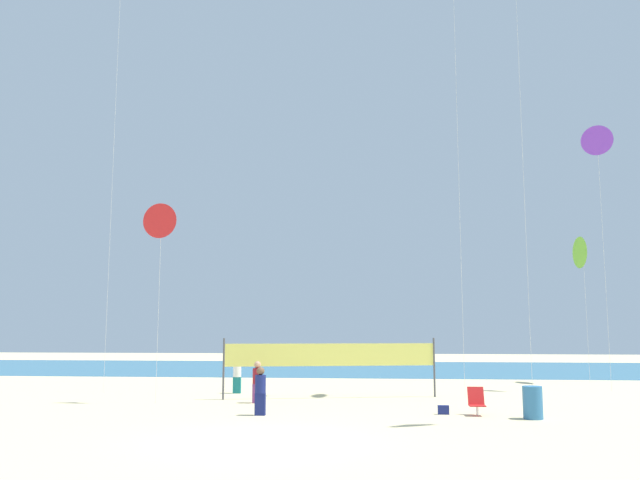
{
  "coord_description": "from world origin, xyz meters",
  "views": [
    {
      "loc": [
        3.13,
        -16.74,
        2.75
      ],
      "look_at": [
        0.51,
        10.07,
        6.37
      ],
      "focal_mm": 37.37,
      "sensor_mm": 36.0,
      "label": 1
    }
  ],
  "objects_px": {
    "beach_handbag": "(443,410)",
    "beachgoer_navy_shirt": "(260,389)",
    "kite_violet_delta": "(597,142)",
    "kite_lime_delta": "(583,253)",
    "beachgoer_white_shirt": "(237,374)",
    "trash_barrel": "(533,403)",
    "volleyball_net": "(331,357)",
    "kite_red_delta": "(161,221)",
    "beachgoer_maroon_shirt": "(257,381)",
    "folding_beach_chair": "(476,401)"
  },
  "relations": [
    {
      "from": "trash_barrel",
      "to": "kite_red_delta",
      "type": "bearing_deg",
      "value": 166.59
    },
    {
      "from": "beachgoer_maroon_shirt",
      "to": "trash_barrel",
      "type": "bearing_deg",
      "value": -175.13
    },
    {
      "from": "beach_handbag",
      "to": "volleyball_net",
      "type": "bearing_deg",
      "value": 130.62
    },
    {
      "from": "kite_lime_delta",
      "to": "kite_violet_delta",
      "type": "bearing_deg",
      "value": -95.19
    },
    {
      "from": "beachgoer_maroon_shirt",
      "to": "volleyball_net",
      "type": "relative_size",
      "value": 0.18
    },
    {
      "from": "folding_beach_chair",
      "to": "kite_red_delta",
      "type": "bearing_deg",
      "value": 123.97
    },
    {
      "from": "beachgoer_maroon_shirt",
      "to": "volleyball_net",
      "type": "height_order",
      "value": "volleyball_net"
    },
    {
      "from": "trash_barrel",
      "to": "volleyball_net",
      "type": "relative_size",
      "value": 0.12
    },
    {
      "from": "beachgoer_white_shirt",
      "to": "kite_lime_delta",
      "type": "distance_m",
      "value": 19.28
    },
    {
      "from": "beachgoer_white_shirt",
      "to": "kite_violet_delta",
      "type": "height_order",
      "value": "kite_violet_delta"
    },
    {
      "from": "beachgoer_navy_shirt",
      "to": "kite_violet_delta",
      "type": "height_order",
      "value": "kite_violet_delta"
    },
    {
      "from": "beachgoer_white_shirt",
      "to": "trash_barrel",
      "type": "height_order",
      "value": "beachgoer_white_shirt"
    },
    {
      "from": "beachgoer_white_shirt",
      "to": "kite_red_delta",
      "type": "xyz_separation_m",
      "value": [
        -2.15,
        -4.2,
        6.08
      ]
    },
    {
      "from": "trash_barrel",
      "to": "kite_lime_delta",
      "type": "bearing_deg",
      "value": 67.68
    },
    {
      "from": "beachgoer_white_shirt",
      "to": "kite_red_delta",
      "type": "height_order",
      "value": "kite_red_delta"
    },
    {
      "from": "trash_barrel",
      "to": "kite_violet_delta",
      "type": "xyz_separation_m",
      "value": [
        5.51,
        9.83,
        10.99
      ]
    },
    {
      "from": "kite_lime_delta",
      "to": "kite_violet_delta",
      "type": "relative_size",
      "value": 0.62
    },
    {
      "from": "beachgoer_maroon_shirt",
      "to": "folding_beach_chair",
      "type": "distance_m",
      "value": 8.27
    },
    {
      "from": "beachgoer_maroon_shirt",
      "to": "folding_beach_chair",
      "type": "relative_size",
      "value": 1.75
    },
    {
      "from": "folding_beach_chair",
      "to": "trash_barrel",
      "type": "xyz_separation_m",
      "value": [
        1.61,
        -0.77,
        0.03
      ]
    },
    {
      "from": "beachgoer_navy_shirt",
      "to": "kite_red_delta",
      "type": "height_order",
      "value": "kite_red_delta"
    },
    {
      "from": "beachgoer_navy_shirt",
      "to": "beachgoer_maroon_shirt",
      "type": "bearing_deg",
      "value": 73.59
    },
    {
      "from": "volleyball_net",
      "to": "kite_violet_delta",
      "type": "distance_m",
      "value": 16.26
    },
    {
      "from": "beachgoer_navy_shirt",
      "to": "beach_handbag",
      "type": "relative_size",
      "value": 4.26
    },
    {
      "from": "folding_beach_chair",
      "to": "beach_handbag",
      "type": "xyz_separation_m",
      "value": [
        -1.05,
        0.13,
        -0.32
      ]
    },
    {
      "from": "folding_beach_chair",
      "to": "volleyball_net",
      "type": "xyz_separation_m",
      "value": [
        -5.11,
        4.86,
        1.18
      ]
    },
    {
      "from": "kite_violet_delta",
      "to": "kite_lime_delta",
      "type": "bearing_deg",
      "value": 84.81
    },
    {
      "from": "beachgoer_maroon_shirt",
      "to": "kite_red_delta",
      "type": "bearing_deg",
      "value": 33.82
    },
    {
      "from": "beachgoer_white_shirt",
      "to": "kite_red_delta",
      "type": "bearing_deg",
      "value": -141.32
    },
    {
      "from": "beach_handbag",
      "to": "beachgoer_navy_shirt",
      "type": "bearing_deg",
      "value": -171.95
    },
    {
      "from": "beachgoer_navy_shirt",
      "to": "kite_lime_delta",
      "type": "relative_size",
      "value": 0.2
    },
    {
      "from": "beachgoer_maroon_shirt",
      "to": "beach_handbag",
      "type": "distance_m",
      "value": 7.27
    },
    {
      "from": "beachgoer_maroon_shirt",
      "to": "trash_barrel",
      "type": "height_order",
      "value": "beachgoer_maroon_shirt"
    },
    {
      "from": "beachgoer_white_shirt",
      "to": "folding_beach_chair",
      "type": "bearing_deg",
      "value": -59.19
    },
    {
      "from": "kite_lime_delta",
      "to": "beachgoer_white_shirt",
      "type": "bearing_deg",
      "value": -157.13
    },
    {
      "from": "beach_handbag",
      "to": "kite_violet_delta",
      "type": "distance_m",
      "value": 16.59
    },
    {
      "from": "trash_barrel",
      "to": "beach_handbag",
      "type": "distance_m",
      "value": 2.83
    },
    {
      "from": "beachgoer_white_shirt",
      "to": "trash_barrel",
      "type": "relative_size",
      "value": 1.54
    },
    {
      "from": "beachgoer_navy_shirt",
      "to": "kite_lime_delta",
      "type": "xyz_separation_m",
      "value": [
        14.5,
        14.39,
        5.95
      ]
    },
    {
      "from": "beachgoer_maroon_shirt",
      "to": "kite_lime_delta",
      "type": "bearing_deg",
      "value": -118.63
    },
    {
      "from": "beachgoer_navy_shirt",
      "to": "kite_violet_delta",
      "type": "distance_m",
      "value": 20.19
    },
    {
      "from": "folding_beach_chair",
      "to": "trash_barrel",
      "type": "relative_size",
      "value": 0.89
    },
    {
      "from": "beachgoer_white_shirt",
      "to": "beach_handbag",
      "type": "height_order",
      "value": "beachgoer_white_shirt"
    },
    {
      "from": "beach_handbag",
      "to": "kite_red_delta",
      "type": "height_order",
      "value": "kite_red_delta"
    },
    {
      "from": "beach_handbag",
      "to": "kite_red_delta",
      "type": "distance_m",
      "value": 12.64
    },
    {
      "from": "beachgoer_navy_shirt",
      "to": "beach_handbag",
      "type": "distance_m",
      "value": 6.0
    },
    {
      "from": "beachgoer_navy_shirt",
      "to": "kite_red_delta",
      "type": "xyz_separation_m",
      "value": [
        -4.55,
        3.06,
        6.08
      ]
    },
    {
      "from": "trash_barrel",
      "to": "beachgoer_maroon_shirt",
      "type": "bearing_deg",
      "value": 158.77
    },
    {
      "from": "beachgoer_white_shirt",
      "to": "beachgoer_maroon_shirt",
      "type": "distance_m",
      "value": 4.02
    },
    {
      "from": "trash_barrel",
      "to": "volleyball_net",
      "type": "bearing_deg",
      "value": 140.04
    }
  ]
}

